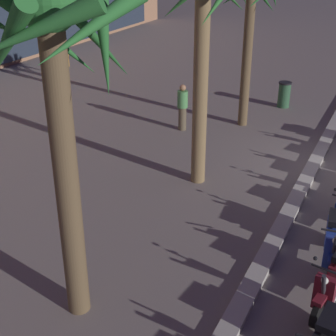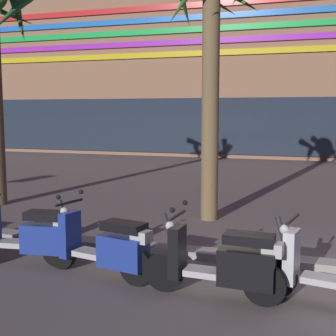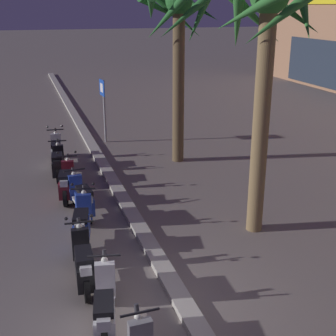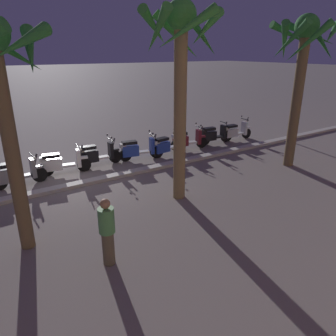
% 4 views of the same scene
% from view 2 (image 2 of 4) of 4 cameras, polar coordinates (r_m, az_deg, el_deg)
% --- Properties ---
extents(ground_plane, '(200.00, 200.00, 0.00)m').
position_cam_2_polar(ground_plane, '(6.82, 17.99, -13.25)').
color(ground_plane, slate).
extents(curb_strip, '(60.00, 0.36, 0.12)m').
position_cam_2_polar(curb_strip, '(7.31, 17.99, -11.35)').
color(curb_strip, '#ADA89E').
rests_on(curb_strip, ground).
extents(mall_facade_backdrop, '(44.86, 15.48, 12.33)m').
position_cam_2_polar(mall_facade_backdrop, '(30.58, 15.16, 14.03)').
color(mall_facade_backdrop, '#9E7051').
rests_on(mall_facade_backdrop, ground).
extents(scooter_blue_mid_front, '(1.80, 0.59, 1.04)m').
position_cam_2_polar(scooter_blue_mid_front, '(7.32, -17.04, -8.08)').
color(scooter_blue_mid_front, black).
rests_on(scooter_blue_mid_front, ground).
extents(scooter_blue_mid_centre, '(1.84, 0.70, 1.17)m').
position_cam_2_polar(scooter_blue_mid_centre, '(6.51, -7.79, -9.71)').
color(scooter_blue_mid_centre, black).
rests_on(scooter_blue_mid_centre, ground).
extents(scooter_black_mid_rear, '(1.82, 0.56, 1.17)m').
position_cam_2_polar(scooter_black_mid_rear, '(5.80, 7.05, -11.74)').
color(scooter_black_mid_rear, black).
rests_on(scooter_black_mid_rear, ground).
extents(palm_tree_mid_walkway, '(2.30, 2.35, 5.60)m').
position_cam_2_polar(palm_tree_mid_walkway, '(9.94, 5.49, 17.60)').
color(palm_tree_mid_walkway, olive).
rests_on(palm_tree_mid_walkway, ground).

